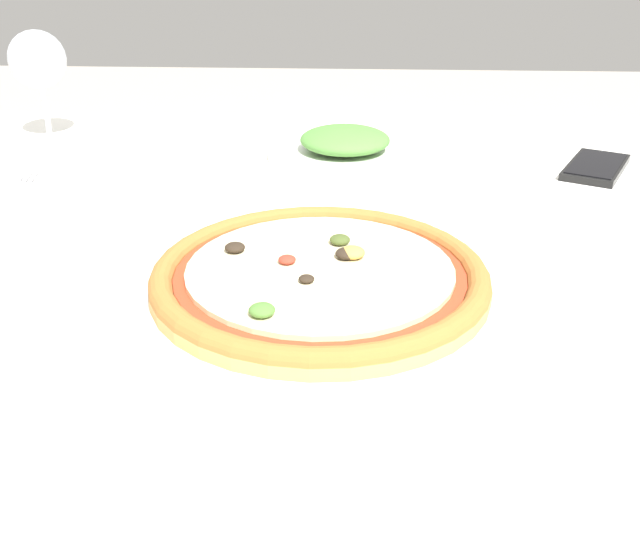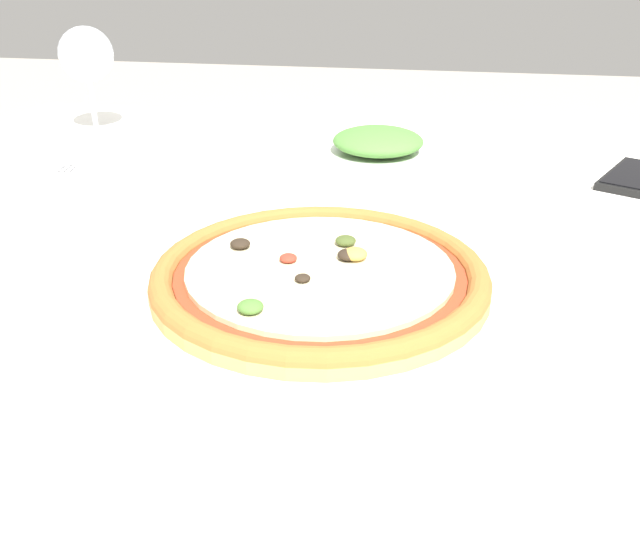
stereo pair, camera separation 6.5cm
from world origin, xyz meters
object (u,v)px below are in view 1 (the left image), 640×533
at_px(cell_phone, 596,167).
at_px(side_plate, 345,146).
at_px(fork, 20,192).
at_px(dining_table, 320,281).
at_px(wine_glass_far_left, 38,62).
at_px(pizza_plate, 320,279).

relative_size(cell_phone, side_plate, 0.70).
bearing_deg(fork, dining_table, -9.30).
relative_size(wine_glass_far_left, cell_phone, 1.07).
bearing_deg(dining_table, wine_glass_far_left, 144.98).
xyz_separation_m(fork, cell_phone, (0.77, 0.14, 0.00)).
distance_m(pizza_plate, cell_phone, 0.54).
relative_size(dining_table, side_plate, 5.64).
relative_size(dining_table, fork, 7.60).
bearing_deg(wine_glass_far_left, side_plate, -8.41).
height_order(pizza_plate, wine_glass_far_left, wine_glass_far_left).
bearing_deg(fork, pizza_plate, -32.70).
height_order(dining_table, side_plate, side_plate).
height_order(dining_table, wine_glass_far_left, wine_glass_far_left).
distance_m(fork, wine_glass_far_left, 0.29).
distance_m(dining_table, wine_glass_far_left, 0.59).
bearing_deg(cell_phone, side_plate, 173.06).
bearing_deg(cell_phone, wine_glass_far_left, 172.22).
bearing_deg(dining_table, side_plate, 84.38).
xyz_separation_m(dining_table, pizza_plate, (0.01, -0.19, 0.10)).
xyz_separation_m(pizza_plate, wine_glass_far_left, (-0.46, 0.51, 0.11)).
distance_m(dining_table, side_plate, 0.27).
bearing_deg(fork, wine_glass_far_left, 103.69).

